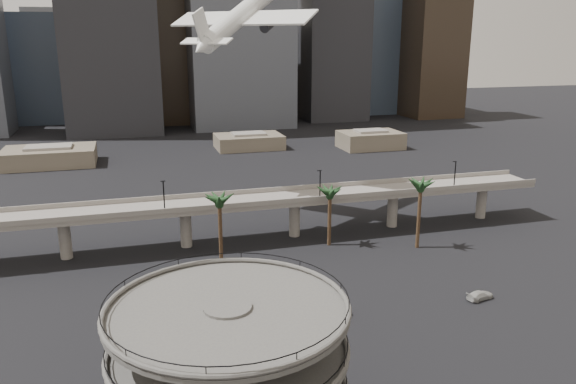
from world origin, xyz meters
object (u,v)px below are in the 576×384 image
object	(u,v)px
car_b	(335,312)
car_c	(480,295)
parking_ramp	(229,369)
overpass	(241,206)
airborne_jet	(243,14)
car_a	(318,332)

from	to	relation	value
car_b	car_c	xyz separation A→B (m)	(23.76, -0.87, -0.09)
parking_ramp	overpass	distance (m)	60.46
parking_ramp	car_c	bearing A→B (deg)	28.04
car_c	airborne_jet	bearing A→B (deg)	12.90
parking_ramp	car_c	xyz separation A→B (m)	(43.48, 23.15, -9.16)
overpass	car_a	world-z (taller)	overpass
car_b	car_c	distance (m)	23.78
parking_ramp	car_a	distance (m)	26.26
car_b	airborne_jet	bearing A→B (deg)	-13.84
airborne_jet	car_b	world-z (taller)	airborne_jet
parking_ramp	car_b	bearing A→B (deg)	50.62
overpass	car_c	world-z (taller)	overpass
overpass	car_b	bearing A→B (deg)	-79.12
airborne_jet	parking_ramp	bearing A→B (deg)	-149.18
parking_ramp	airborne_jet	xyz separation A→B (m)	(17.52, 75.34, 34.25)
overpass	airborne_jet	xyz separation A→B (m)	(4.52, 16.34, 36.74)
overpass	airborne_jet	world-z (taller)	airborne_jet
airborne_jet	car_a	world-z (taller)	airborne_jet
car_a	car_b	world-z (taller)	car_a
parking_ramp	car_b	world-z (taller)	parking_ramp
parking_ramp	car_a	size ratio (longest dim) A/B	4.53
car_a	car_b	xyz separation A→B (m)	(4.32, 4.75, -0.06)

